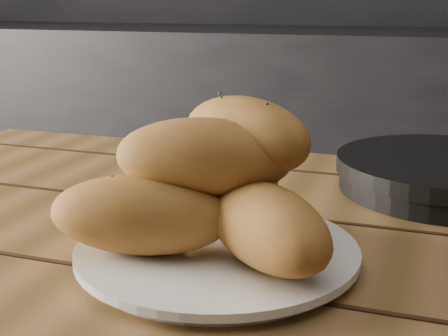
# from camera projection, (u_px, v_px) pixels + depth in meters

# --- Properties ---
(counter) EXTENTS (2.80, 0.60, 0.90)m
(counter) POSITION_uv_depth(u_px,v_px,m) (274.00, 163.00, 2.14)
(counter) COLOR black
(counter) RESTS_ON ground
(plate) EXTENTS (0.27, 0.27, 0.02)m
(plate) POSITION_uv_depth(u_px,v_px,m) (217.00, 253.00, 0.60)
(plate) COLOR white
(plate) RESTS_ON table
(bread_rolls) EXTENTS (0.30, 0.26, 0.14)m
(bread_rolls) POSITION_uv_depth(u_px,v_px,m) (217.00, 185.00, 0.59)
(bread_rolls) COLOR #A46F2D
(bread_rolls) RESTS_ON plate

